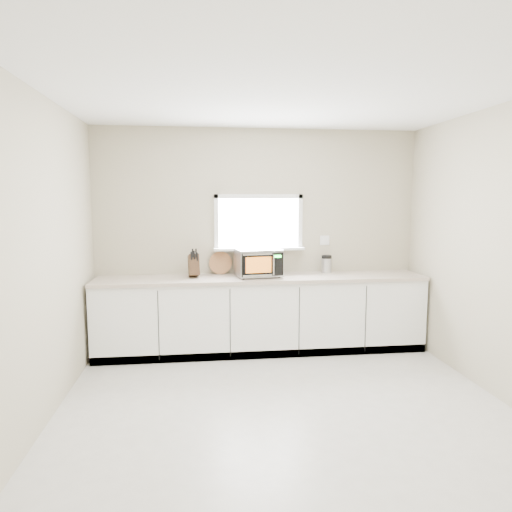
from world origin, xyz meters
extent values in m
plane|color=beige|center=(0.00, 0.00, 0.00)|extent=(4.00, 4.00, 0.00)
cube|color=#B3A98F|center=(0.00, 2.00, 1.35)|extent=(4.00, 0.02, 2.70)
cube|color=white|center=(0.00, 1.99, 1.55)|extent=(1.00, 0.02, 0.60)
cube|color=white|center=(0.00, 1.92, 1.23)|extent=(1.12, 0.16, 0.03)
cube|color=white|center=(0.00, 1.97, 1.88)|extent=(1.10, 0.04, 0.05)
cube|color=white|center=(0.00, 1.97, 1.23)|extent=(1.10, 0.04, 0.05)
cube|color=white|center=(-0.53, 1.97, 1.55)|extent=(0.05, 0.04, 0.70)
cube|color=white|center=(0.53, 1.97, 1.55)|extent=(0.05, 0.04, 0.70)
cube|color=white|center=(0.85, 1.99, 1.32)|extent=(0.12, 0.01, 0.12)
cube|color=white|center=(0.00, 1.70, 0.44)|extent=(3.92, 0.60, 0.88)
cube|color=beige|center=(0.00, 1.69, 0.90)|extent=(3.92, 0.64, 0.04)
cylinder|color=black|center=(-0.23, 1.52, 0.93)|extent=(0.02, 0.02, 0.02)
cylinder|color=black|center=(-0.28, 1.83, 0.93)|extent=(0.02, 0.02, 0.02)
cylinder|color=black|center=(0.20, 1.58, 0.93)|extent=(0.02, 0.02, 0.02)
cylinder|color=black|center=(0.15, 1.89, 0.93)|extent=(0.02, 0.02, 0.02)
cube|color=#B1B4B9|center=(-0.04, 1.71, 1.09)|extent=(0.56, 0.46, 0.31)
cube|color=black|center=(-0.01, 1.51, 1.09)|extent=(0.49, 0.08, 0.27)
cube|color=orange|center=(-0.06, 1.49, 1.09)|extent=(0.30, 0.05, 0.19)
cylinder|color=silver|center=(0.11, 1.50, 1.09)|extent=(0.02, 0.02, 0.24)
cube|color=black|center=(0.16, 1.53, 1.09)|extent=(0.12, 0.02, 0.27)
cube|color=#19FF33|center=(0.16, 1.52, 1.18)|extent=(0.09, 0.02, 0.03)
cube|color=silver|center=(-0.04, 1.71, 1.25)|extent=(0.56, 0.46, 0.01)
cube|color=#462D19|center=(-0.80, 1.75, 1.06)|extent=(0.15, 0.25, 0.29)
cube|color=black|center=(-0.83, 1.69, 1.18)|extent=(0.02, 0.05, 0.10)
cube|color=black|center=(-0.80, 1.69, 1.19)|extent=(0.02, 0.05, 0.10)
cube|color=black|center=(-0.76, 1.70, 1.17)|extent=(0.02, 0.05, 0.10)
cube|color=black|center=(-0.81, 1.69, 1.21)|extent=(0.02, 0.05, 0.10)
cube|color=black|center=(-0.77, 1.69, 1.21)|extent=(0.02, 0.05, 0.10)
cylinder|color=#A4693F|center=(-0.48, 1.94, 1.06)|extent=(0.28, 0.07, 0.28)
cylinder|color=#B1B4B9|center=(0.85, 1.89, 1.01)|extent=(0.15, 0.15, 0.18)
cylinder|color=black|center=(0.85, 1.89, 1.12)|extent=(0.14, 0.14, 0.04)
camera|label=1|loc=(-0.73, -3.64, 1.84)|focal=32.00mm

